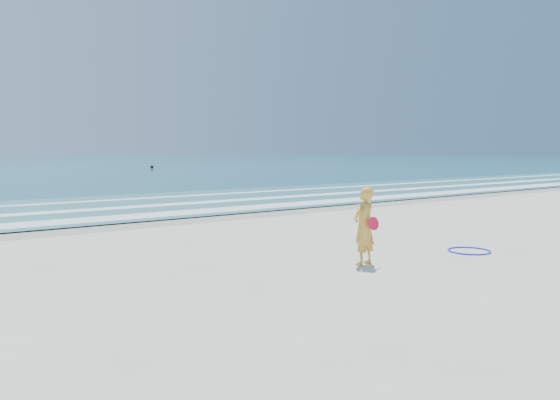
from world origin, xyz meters
TOP-DOWN VIEW (x-y plane):
  - ground at (0.00, 0.00)m, footprint 400.00×400.00m
  - wet_sand at (0.00, 9.00)m, footprint 400.00×2.40m
  - shallow at (0.00, 14.00)m, footprint 400.00×10.00m
  - foam_near at (0.00, 10.30)m, footprint 400.00×1.40m
  - foam_mid at (0.00, 13.20)m, footprint 400.00×0.90m
  - foam_far at (0.00, 16.50)m, footprint 400.00×0.60m
  - hoop at (2.73, 0.01)m, footprint 1.14×1.14m
  - buoy at (17.75, 52.42)m, footprint 0.38×0.38m
  - woman at (-0.19, 0.43)m, footprint 0.64×0.49m

SIDE VIEW (x-z plane):
  - ground at x=0.00m, z-range 0.00..0.00m
  - wet_sand at x=0.00m, z-range 0.00..0.00m
  - hoop at x=2.73m, z-range 0.00..0.03m
  - shallow at x=0.00m, z-range 0.04..0.05m
  - foam_near at x=0.00m, z-range 0.05..0.06m
  - foam_mid at x=0.00m, z-range 0.05..0.06m
  - foam_far at x=0.00m, z-range 0.05..0.06m
  - buoy at x=17.75m, z-range 0.04..0.42m
  - woman at x=-0.19m, z-range 0.00..1.56m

